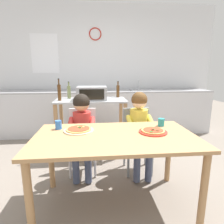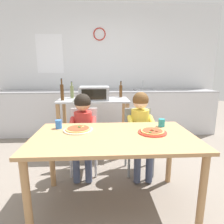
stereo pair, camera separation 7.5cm
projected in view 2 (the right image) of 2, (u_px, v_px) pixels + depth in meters
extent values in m
plane|color=slate|center=(109.00, 157.00, 2.89)|extent=(10.48, 10.48, 0.00)
cube|color=silver|center=(106.00, 68.00, 4.19)|extent=(4.98, 0.12, 2.70)
cube|color=white|center=(50.00, 54.00, 3.99)|extent=(0.56, 0.01, 0.80)
torus|color=red|center=(99.00, 34.00, 3.96)|extent=(0.26, 0.02, 0.26)
cube|color=silver|center=(107.00, 112.00, 3.99)|extent=(4.48, 0.60, 0.87)
cube|color=#9E9EA3|center=(107.00, 91.00, 3.89)|extent=(4.48, 0.60, 0.03)
cube|color=gray|center=(144.00, 90.00, 3.93)|extent=(0.40, 0.33, 0.02)
cylinder|color=#B7BABF|center=(143.00, 85.00, 4.03)|extent=(0.02, 0.02, 0.20)
cube|color=#B7BABF|center=(93.00, 100.00, 2.94)|extent=(1.09, 0.54, 0.02)
cube|color=#AD7F51|center=(94.00, 133.00, 3.06)|extent=(1.01, 0.50, 0.02)
cube|color=#AD7F51|center=(59.00, 131.00, 2.78)|extent=(0.05, 0.05, 0.84)
cube|color=#AD7F51|center=(127.00, 130.00, 2.84)|extent=(0.05, 0.05, 0.84)
cube|color=#AD7F51|center=(65.00, 123.00, 3.23)|extent=(0.05, 0.05, 0.84)
cube|color=#AD7F51|center=(123.00, 122.00, 3.29)|extent=(0.05, 0.05, 0.84)
cube|color=#999BA0|center=(94.00, 93.00, 2.91)|extent=(0.45, 0.35, 0.20)
cube|color=black|center=(94.00, 94.00, 2.73)|extent=(0.36, 0.01, 0.15)
cylinder|color=black|center=(105.00, 98.00, 2.75)|extent=(0.02, 0.01, 0.02)
cylinder|color=#4C2D14|center=(62.00, 92.00, 2.81)|extent=(0.05, 0.05, 0.24)
cylinder|color=#4C2D14|center=(62.00, 82.00, 2.78)|extent=(0.02, 0.02, 0.08)
cylinder|color=black|center=(61.00, 79.00, 2.77)|extent=(0.02, 0.02, 0.01)
cylinder|color=#4C2D14|center=(121.00, 91.00, 3.15)|extent=(0.05, 0.05, 0.20)
cylinder|color=#4C2D14|center=(121.00, 84.00, 3.12)|extent=(0.02, 0.02, 0.06)
cylinder|color=black|center=(121.00, 81.00, 3.11)|extent=(0.02, 0.02, 0.01)
cylinder|color=olive|center=(72.00, 92.00, 3.03)|extent=(0.05, 0.05, 0.20)
cylinder|color=olive|center=(72.00, 84.00, 3.01)|extent=(0.02, 0.02, 0.06)
cylinder|color=black|center=(72.00, 82.00, 3.00)|extent=(0.03, 0.03, 0.01)
cube|color=#AD7F51|center=(114.00, 137.00, 1.71)|extent=(1.47, 0.84, 0.03)
cylinder|color=#AD7F51|center=(27.00, 201.00, 1.40)|extent=(0.06, 0.06, 0.70)
cylinder|color=#AD7F51|center=(202.00, 194.00, 1.48)|extent=(0.06, 0.06, 0.70)
cylinder|color=#AD7F51|center=(52.00, 157.00, 2.10)|extent=(0.06, 0.06, 0.70)
cylinder|color=#AD7F51|center=(170.00, 154.00, 2.18)|extent=(0.06, 0.06, 0.70)
cube|color=silver|center=(84.00, 140.00, 2.39)|extent=(0.36, 0.36, 0.04)
cube|color=silver|center=(84.00, 122.00, 2.50)|extent=(0.34, 0.03, 0.38)
cylinder|color=silver|center=(96.00, 161.00, 2.30)|extent=(0.03, 0.03, 0.42)
cylinder|color=silver|center=(71.00, 161.00, 2.28)|extent=(0.03, 0.03, 0.42)
cylinder|color=silver|center=(96.00, 151.00, 2.59)|extent=(0.03, 0.03, 0.42)
cylinder|color=silver|center=(74.00, 151.00, 2.57)|extent=(0.03, 0.03, 0.42)
cube|color=gray|center=(139.00, 140.00, 2.39)|extent=(0.36, 0.36, 0.04)
cube|color=gray|center=(137.00, 122.00, 2.50)|extent=(0.34, 0.03, 0.38)
cylinder|color=gray|center=(153.00, 161.00, 2.30)|extent=(0.03, 0.03, 0.42)
cylinder|color=gray|center=(129.00, 161.00, 2.28)|extent=(0.03, 0.03, 0.42)
cylinder|color=gray|center=(147.00, 151.00, 2.59)|extent=(0.03, 0.03, 0.42)
cylinder|color=gray|center=(126.00, 151.00, 2.57)|extent=(0.03, 0.03, 0.42)
cube|color=#424C6B|center=(89.00, 141.00, 2.25)|extent=(0.10, 0.30, 0.10)
cylinder|color=#424C6B|center=(88.00, 164.00, 2.17)|extent=(0.08, 0.08, 0.44)
cube|color=#424C6B|center=(77.00, 141.00, 2.24)|extent=(0.10, 0.30, 0.10)
cylinder|color=#424C6B|center=(76.00, 165.00, 2.16)|extent=(0.08, 0.08, 0.44)
cylinder|color=#BC332D|center=(93.00, 124.00, 2.25)|extent=(0.06, 0.26, 0.15)
cylinder|color=#BC332D|center=(71.00, 124.00, 2.23)|extent=(0.06, 0.26, 0.15)
cylinder|color=#BC332D|center=(83.00, 124.00, 2.34)|extent=(0.22, 0.22, 0.32)
sphere|color=tan|center=(83.00, 103.00, 2.29)|extent=(0.19, 0.19, 0.19)
sphere|color=black|center=(83.00, 102.00, 2.28)|extent=(0.20, 0.20, 0.20)
cube|color=#424C6B|center=(147.00, 141.00, 2.25)|extent=(0.10, 0.30, 0.10)
cylinder|color=#424C6B|center=(149.00, 164.00, 2.17)|extent=(0.08, 0.08, 0.44)
cube|color=#424C6B|center=(136.00, 141.00, 2.24)|extent=(0.10, 0.30, 0.10)
cylinder|color=#424C6B|center=(137.00, 165.00, 2.17)|extent=(0.08, 0.08, 0.44)
cylinder|color=yellow|center=(152.00, 123.00, 2.24)|extent=(0.06, 0.26, 0.15)
cylinder|color=yellow|center=(131.00, 123.00, 2.23)|extent=(0.06, 0.26, 0.15)
cylinder|color=yellow|center=(140.00, 123.00, 2.34)|extent=(0.22, 0.22, 0.35)
sphere|color=beige|center=(141.00, 101.00, 2.28)|extent=(0.19, 0.19, 0.19)
sphere|color=brown|center=(141.00, 100.00, 2.28)|extent=(0.20, 0.20, 0.20)
cylinder|color=beige|center=(78.00, 130.00, 1.84)|extent=(0.29, 0.29, 0.01)
cylinder|color=tan|center=(78.00, 129.00, 1.84)|extent=(0.25, 0.25, 0.01)
cylinder|color=#B23D23|center=(78.00, 128.00, 1.83)|extent=(0.21, 0.21, 0.00)
cylinder|color=#DBC666|center=(83.00, 127.00, 1.87)|extent=(0.02, 0.02, 0.01)
cylinder|color=#386628|center=(79.00, 127.00, 1.86)|extent=(0.03, 0.03, 0.01)
cylinder|color=#386628|center=(80.00, 128.00, 1.83)|extent=(0.02, 0.02, 0.01)
cylinder|color=#DBC666|center=(80.00, 128.00, 1.83)|extent=(0.02, 0.02, 0.01)
cylinder|color=#DBC666|center=(78.00, 126.00, 1.87)|extent=(0.02, 0.02, 0.01)
cylinder|color=red|center=(152.00, 132.00, 1.77)|extent=(0.27, 0.27, 0.01)
cylinder|color=tan|center=(152.00, 131.00, 1.76)|extent=(0.22, 0.22, 0.01)
cylinder|color=#B23D23|center=(152.00, 130.00, 1.76)|extent=(0.19, 0.19, 0.00)
cylinder|color=#386628|center=(150.00, 132.00, 1.70)|extent=(0.03, 0.03, 0.01)
cylinder|color=maroon|center=(152.00, 130.00, 1.75)|extent=(0.03, 0.03, 0.01)
cylinder|color=#386628|center=(153.00, 130.00, 1.75)|extent=(0.03, 0.03, 0.01)
cylinder|color=#563319|center=(157.00, 131.00, 1.72)|extent=(0.03, 0.03, 0.01)
cylinder|color=blue|center=(59.00, 124.00, 1.90)|extent=(0.07, 0.07, 0.09)
cylinder|color=teal|center=(162.00, 123.00, 1.97)|extent=(0.07, 0.07, 0.08)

